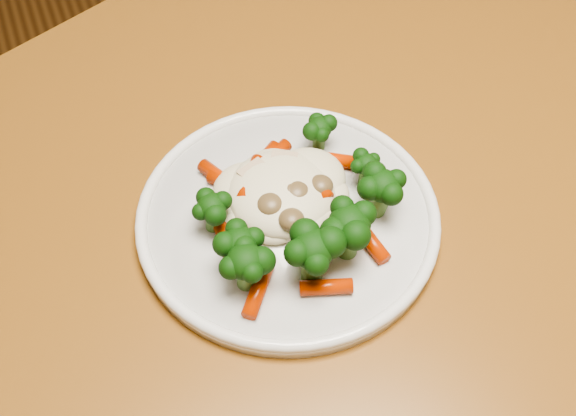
% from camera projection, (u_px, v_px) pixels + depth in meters
% --- Properties ---
extents(dining_table, '(1.51, 1.29, 0.75)m').
position_uv_depth(dining_table, '(275.00, 394.00, 0.60)').
color(dining_table, '#915A21').
rests_on(dining_table, ground).
extents(plate, '(0.25, 0.25, 0.01)m').
position_uv_depth(plate, '(288.00, 219.00, 0.59)').
color(plate, white).
rests_on(plate, dining_table).
extents(meal, '(0.17, 0.17, 0.05)m').
position_uv_depth(meal, '(295.00, 210.00, 0.57)').
color(meal, beige).
rests_on(meal, plate).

